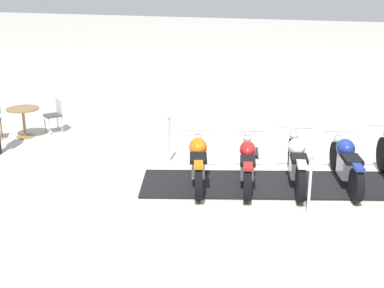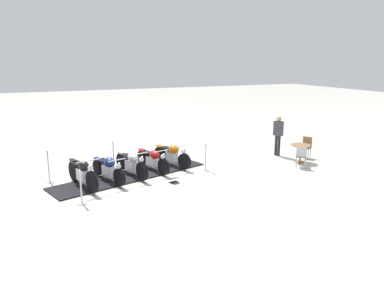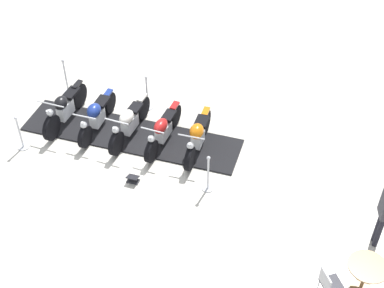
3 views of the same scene
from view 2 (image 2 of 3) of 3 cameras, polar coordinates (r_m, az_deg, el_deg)
ground_plane at (r=13.72m, az=-9.47°, el=-4.98°), size 80.00×80.00×0.00m
display_platform at (r=13.71m, az=-9.47°, el=-4.89°), size 6.16×3.14×0.04m
motorcycle_black at (r=12.69m, az=-16.83°, el=-4.35°), size 0.89×2.19×1.05m
motorcycle_navy at (r=13.09m, az=-13.02°, el=-3.74°), size 0.89×2.11×0.90m
motorcycle_cream at (r=13.54m, az=-9.47°, el=-2.99°), size 0.81×2.23×0.97m
motorcycle_maroon at (r=14.05m, az=-6.17°, el=-2.43°), size 0.79×2.16×0.91m
motorcycle_copper at (r=14.60m, az=-3.12°, el=-1.66°), size 0.94×2.10×0.93m
stanchion_right_front at (r=11.39m, az=-17.03°, el=-7.34°), size 0.31×0.31×1.04m
stanchion_left_front at (r=13.68m, az=-21.61°, el=-3.93°), size 0.28×0.28×1.16m
stanchion_left_mid at (r=14.69m, az=-12.22°, el=-2.31°), size 0.30×0.30×1.11m
stanchion_right_rear at (r=14.11m, az=2.16°, el=-2.63°), size 0.28×0.28×1.08m
info_placard at (r=12.82m, az=-2.91°, el=-5.76°), size 0.35×0.34×0.21m
cafe_table at (r=15.86m, az=16.72°, el=-0.75°), size 0.81×0.81×0.75m
cafe_chair_near_table at (r=16.64m, az=17.55°, el=-0.28°), size 0.55×0.55×0.93m
cafe_chair_across_table at (r=15.08m, az=16.81°, el=-1.69°), size 0.56×0.56×0.87m
bystander_person at (r=16.61m, az=13.41°, el=1.83°), size 0.38×0.46×1.78m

